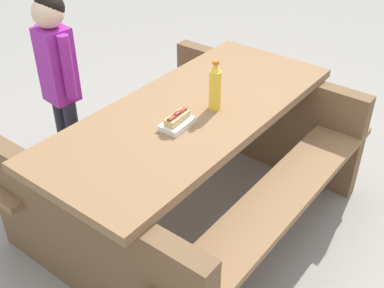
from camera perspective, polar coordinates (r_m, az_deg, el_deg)
name	(u,v)px	position (r m, az deg, el deg)	size (l,w,h in m)	color
ground_plane	(192,214)	(2.99, 0.00, -8.35)	(30.00, 30.00, 0.00)	gray
picnic_table	(192,156)	(2.70, 0.00, -1.40)	(1.93, 1.57, 0.75)	olive
soda_bottle	(215,87)	(2.48, 2.77, 6.82)	(0.06, 0.06, 0.27)	yellow
hotdog_tray	(177,121)	(2.37, -1.78, 2.74)	(0.20, 0.14, 0.08)	white
child_in_coat	(57,66)	(3.05, -15.74, 8.96)	(0.19, 0.30, 1.22)	#262633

